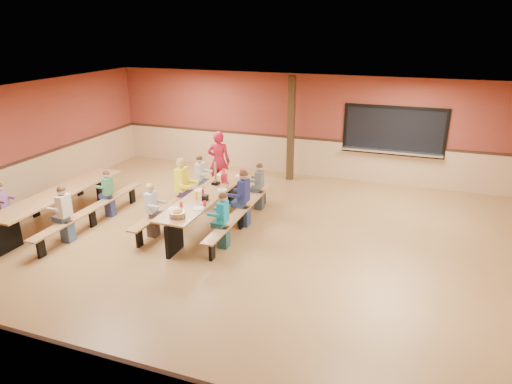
% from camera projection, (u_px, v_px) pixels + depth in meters
% --- Properties ---
extents(ground, '(12.00, 12.00, 0.00)m').
position_uv_depth(ground, '(241.00, 243.00, 9.61)').
color(ground, brown).
rests_on(ground, ground).
extents(room_envelope, '(12.04, 10.04, 3.02)m').
position_uv_depth(room_envelope, '(241.00, 213.00, 9.37)').
color(room_envelope, maroon).
rests_on(room_envelope, ground).
extents(kitchen_pass_through, '(2.78, 0.28, 1.38)m').
position_uv_depth(kitchen_pass_through, '(394.00, 133.00, 12.63)').
color(kitchen_pass_through, black).
rests_on(kitchen_pass_through, ground).
extents(structural_post, '(0.18, 0.18, 3.00)m').
position_uv_depth(structural_post, '(291.00, 129.00, 13.03)').
color(structural_post, black).
rests_on(structural_post, ground).
extents(cafeteria_table_main, '(1.91, 3.70, 0.74)m').
position_uv_depth(cafeteria_table_main, '(207.00, 202.00, 10.39)').
color(cafeteria_table_main, '#9B6A3D').
rests_on(cafeteria_table_main, ground).
extents(cafeteria_table_second, '(1.91, 3.70, 0.74)m').
position_uv_depth(cafeteria_table_second, '(61.00, 200.00, 10.48)').
color(cafeteria_table_second, '#9B6A3D').
rests_on(cafeteria_table_second, ground).
extents(seated_child_white_left, '(0.36, 0.29, 1.18)m').
position_uv_depth(seated_child_white_left, '(152.00, 211.00, 9.73)').
color(seated_child_white_left, silver).
rests_on(seated_child_white_left, ground).
extents(seated_adult_yellow, '(0.44, 0.36, 1.36)m').
position_uv_depth(seated_adult_yellow, '(182.00, 187.00, 10.90)').
color(seated_adult_yellow, '#FFF41D').
rests_on(seated_adult_yellow, ground).
extents(seated_child_grey_left, '(0.35, 0.29, 1.17)m').
position_uv_depth(seated_child_grey_left, '(200.00, 178.00, 11.77)').
color(seated_child_grey_left, silver).
rests_on(seated_child_grey_left, ground).
extents(seated_child_teal_right, '(0.35, 0.29, 1.18)m').
position_uv_depth(seated_child_teal_right, '(223.00, 221.00, 9.23)').
color(seated_child_teal_right, '#1084A4').
rests_on(seated_child_teal_right, ground).
extents(seated_child_navy_right, '(0.41, 0.34, 1.29)m').
position_uv_depth(seated_child_navy_right, '(244.00, 199.00, 10.24)').
color(seated_child_navy_right, '#1B1E50').
rests_on(seated_child_navy_right, ground).
extents(seated_child_char_right, '(0.34, 0.28, 1.16)m').
position_uv_depth(seated_child_char_right, '(259.00, 187.00, 11.18)').
color(seated_child_char_right, '#494E53').
rests_on(seated_child_char_right, ground).
extents(seated_child_purple_sec, '(0.32, 0.26, 1.10)m').
position_uv_depth(seated_child_purple_sec, '(3.00, 208.00, 10.00)').
color(seated_child_purple_sec, '#7C4F7A').
rests_on(seated_child_purple_sec, ground).
extents(seated_child_green_sec, '(0.32, 0.27, 1.12)m').
position_uv_depth(seated_child_green_sec, '(109.00, 194.00, 10.78)').
color(seated_child_green_sec, '#3B7951').
rests_on(seated_child_green_sec, ground).
extents(seated_child_tan_sec, '(0.38, 0.31, 1.23)m').
position_uv_depth(seated_child_tan_sec, '(65.00, 214.00, 9.49)').
color(seated_child_tan_sec, beige).
rests_on(seated_child_tan_sec, ground).
extents(standing_woman, '(0.69, 0.54, 1.68)m').
position_uv_depth(standing_woman, '(219.00, 161.00, 12.33)').
color(standing_woman, '#A91329').
rests_on(standing_woman, ground).
extents(punch_pitcher, '(0.16, 0.16, 0.22)m').
position_uv_depth(punch_pitcher, '(224.00, 178.00, 10.97)').
color(punch_pitcher, red).
rests_on(punch_pitcher, cafeteria_table_main).
extents(chip_bowl, '(0.32, 0.32, 0.15)m').
position_uv_depth(chip_bowl, '(177.00, 214.00, 9.00)').
color(chip_bowl, orange).
rests_on(chip_bowl, cafeteria_table_main).
extents(napkin_dispenser, '(0.10, 0.14, 0.13)m').
position_uv_depth(napkin_dispenser, '(205.00, 198.00, 9.85)').
color(napkin_dispenser, black).
rests_on(napkin_dispenser, cafeteria_table_main).
extents(condiment_mustard, '(0.06, 0.06, 0.17)m').
position_uv_depth(condiment_mustard, '(196.00, 195.00, 9.96)').
color(condiment_mustard, yellow).
rests_on(condiment_mustard, cafeteria_table_main).
extents(condiment_ketchup, '(0.06, 0.06, 0.17)m').
position_uv_depth(condiment_ketchup, '(203.00, 192.00, 10.11)').
color(condiment_ketchup, '#B2140F').
rests_on(condiment_ketchup, cafeteria_table_main).
extents(table_paddle, '(0.16, 0.16, 0.56)m').
position_uv_depth(table_paddle, '(215.00, 179.00, 10.82)').
color(table_paddle, black).
rests_on(table_paddle, cafeteria_table_main).
extents(place_settings, '(0.65, 3.30, 0.11)m').
position_uv_depth(place_settings, '(207.00, 191.00, 10.29)').
color(place_settings, beige).
rests_on(place_settings, cafeteria_table_main).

